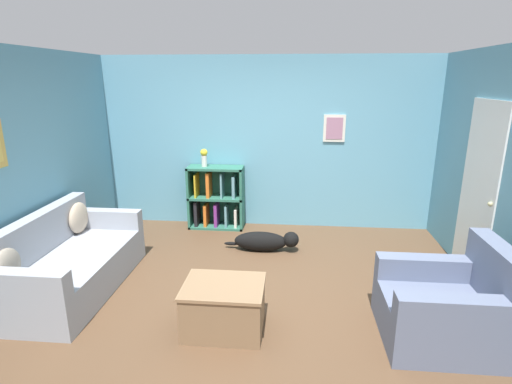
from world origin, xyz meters
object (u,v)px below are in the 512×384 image
object	(u,v)px
vase	(204,157)
recliner_chair	(450,307)
coffee_table	(224,306)
couch	(68,263)
bookshelf	(216,199)
dog	(265,241)

from	to	relation	value
vase	recliner_chair	bearing A→B (deg)	-43.15
coffee_table	vase	xyz separation A→B (m)	(-0.74, 2.64, 0.88)
couch	coffee_table	world-z (taller)	couch
couch	coffee_table	distance (m)	1.93
bookshelf	dog	world-z (taller)	bookshelf
recliner_chair	vase	world-z (taller)	vase
bookshelf	coffee_table	xyz separation A→B (m)	(0.58, -2.66, -0.21)
bookshelf	vase	xyz separation A→B (m)	(-0.16, -0.02, 0.67)
coffee_table	bookshelf	bearing A→B (deg)	102.24
bookshelf	vase	size ratio (longest dim) A/B	3.60
dog	vase	size ratio (longest dim) A/B	3.79
coffee_table	dog	size ratio (longest dim) A/B	0.72
dog	vase	bearing A→B (deg)	139.97
bookshelf	coffee_table	distance (m)	2.73
bookshelf	dog	bearing A→B (deg)	-45.80
recliner_chair	dog	world-z (taller)	recliner_chair
couch	vase	size ratio (longest dim) A/B	6.85
couch	vase	xyz separation A→B (m)	(1.10, 2.05, 0.82)
couch	bookshelf	bearing A→B (deg)	58.61
recliner_chair	vase	xyz separation A→B (m)	(-2.75, 2.58, 0.81)
bookshelf	coffee_table	world-z (taller)	bookshelf
couch	coffee_table	bearing A→B (deg)	-17.73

